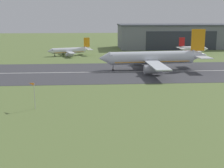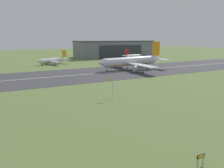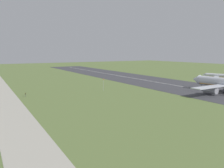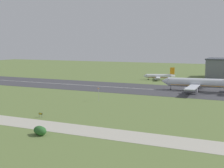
# 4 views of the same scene
# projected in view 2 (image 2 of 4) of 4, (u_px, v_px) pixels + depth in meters

# --- Properties ---
(ground_plane) EXTENTS (642.34, 642.34, 0.00)m
(ground_plane) POSITION_uv_depth(u_px,v_px,m) (134.00, 111.00, 57.24)
(ground_plane) COLOR olive
(runway_strip) EXTENTS (402.34, 43.97, 0.06)m
(runway_strip) POSITION_uv_depth(u_px,v_px,m) (69.00, 76.00, 109.97)
(runway_strip) COLOR #3D3D42
(runway_strip) RESTS_ON ground_plane
(runway_centreline) EXTENTS (362.11, 0.70, 0.01)m
(runway_centreline) POSITION_uv_depth(u_px,v_px,m) (69.00, 76.00, 109.97)
(runway_centreline) COLOR silver
(runway_centreline) RESTS_ON runway_strip
(hangar_building) EXTENTS (75.89, 29.73, 15.67)m
(hangar_building) POSITION_uv_depth(u_px,v_px,m) (114.00, 49.00, 215.33)
(hangar_building) COLOR slate
(hangar_building) RESTS_ON ground_plane
(airplane_landing) EXTENTS (44.42, 48.88, 16.34)m
(airplane_landing) POSITION_uv_depth(u_px,v_px,m) (131.00, 62.00, 129.63)
(airplane_landing) COLOR silver
(airplane_landing) RESTS_ON ground_plane
(airplane_parked_west) EXTENTS (17.64, 21.66, 9.35)m
(airplane_parked_west) POSITION_uv_depth(u_px,v_px,m) (133.00, 56.00, 187.58)
(airplane_parked_west) COLOR white
(airplane_parked_west) RESTS_ON ground_plane
(airplane_parked_centre) EXTENTS (24.93, 21.66, 9.57)m
(airplane_parked_centre) POSITION_uv_depth(u_px,v_px,m) (52.00, 60.00, 154.59)
(airplane_parked_centre) COLOR silver
(airplane_parked_centre) RESTS_ON ground_plane
(windsock_pole) EXTENTS (1.79, 1.83, 6.34)m
(windsock_pole) POSITION_uv_depth(u_px,v_px,m) (110.00, 81.00, 68.34)
(windsock_pole) COLOR #B7B7BC
(windsock_pole) RESTS_ON ground_plane
(runway_sign) EXTENTS (1.62, 0.13, 1.71)m
(runway_sign) POSITION_uv_depth(u_px,v_px,m) (201.00, 157.00, 33.19)
(runway_sign) COLOR #4C4C51
(runway_sign) RESTS_ON ground_plane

